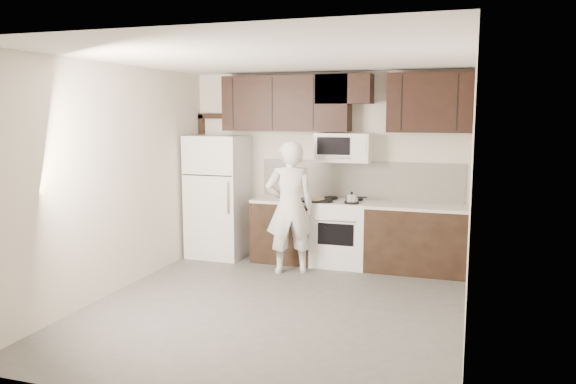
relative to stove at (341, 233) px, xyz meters
The scene contains 14 objects.
floor 2.02m from the stove, 98.80° to the right, with size 4.50×4.50×0.00m, color #4F4C4A.
back_wall 0.99m from the stove, 133.94° to the left, with size 4.00×4.00×0.00m, color beige.
ceiling 2.98m from the stove, 98.80° to the right, with size 4.50×4.50×0.00m, color white.
counter_run 0.30m from the stove, ahead, with size 2.95×0.64×0.91m.
stove is the anchor object (origin of this frame).
backsplash 0.80m from the stove, 56.25° to the left, with size 2.90×0.02×0.54m, color white.
upper_cabinets 1.83m from the stove, 124.04° to the left, with size 3.48×0.35×0.78m.
microwave 1.20m from the stove, 90.10° to the left, with size 0.76×0.42×0.40m.
refrigerator 1.90m from the stove, behind, with size 0.80×0.76×1.80m.
door_trim 2.37m from the stove, behind, with size 0.50×0.08×2.12m.
saucepan 0.57m from the stove, 39.11° to the right, with size 0.28×0.17×0.16m.
baking_tray 0.59m from the stove, 161.98° to the right, with size 0.43×0.32×0.02m, color black.
pizza 0.61m from the stove, 161.98° to the right, with size 0.29×0.29×0.02m, color #D0BC8B.
person 0.91m from the stove, 134.47° to the right, with size 0.65×0.42×1.77m, color white.
Camera 1 is at (1.98, -5.62, 2.14)m, focal length 35.00 mm.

